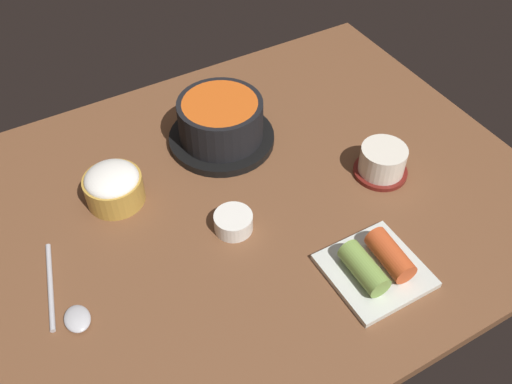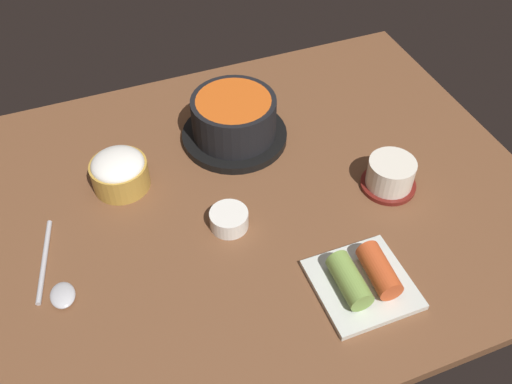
{
  "view_description": "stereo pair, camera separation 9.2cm",
  "coord_description": "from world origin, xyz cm",
  "px_view_note": "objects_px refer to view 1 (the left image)",
  "views": [
    {
      "loc": [
        -29.4,
        -57.09,
        72.12
      ],
      "look_at": [
        2.0,
        -2.0,
        5.0
      ],
      "focal_mm": 39.62,
      "sensor_mm": 36.0,
      "label": 1
    },
    {
      "loc": [
        -21.08,
        -61.06,
        72.12
      ],
      "look_at": [
        2.0,
        -2.0,
        5.0
      ],
      "focal_mm": 39.62,
      "sensor_mm": 36.0,
      "label": 2
    }
  ],
  "objects_px": {
    "tea_cup_with_saucer": "(382,161)",
    "spoon": "(68,308)",
    "banchan_cup_center": "(233,222)",
    "kimchi_plate": "(376,266)",
    "stone_pot": "(221,123)",
    "rice_bowl": "(113,186)"
  },
  "relations": [
    {
      "from": "tea_cup_with_saucer",
      "to": "kimchi_plate",
      "type": "distance_m",
      "value": 0.22
    },
    {
      "from": "tea_cup_with_saucer",
      "to": "spoon",
      "type": "height_order",
      "value": "tea_cup_with_saucer"
    },
    {
      "from": "rice_bowl",
      "to": "tea_cup_with_saucer",
      "type": "xyz_separation_m",
      "value": [
        0.43,
        -0.17,
        -0.01
      ]
    },
    {
      "from": "stone_pot",
      "to": "rice_bowl",
      "type": "height_order",
      "value": "stone_pot"
    },
    {
      "from": "banchan_cup_center",
      "to": "spoon",
      "type": "relative_size",
      "value": 0.35
    },
    {
      "from": "rice_bowl",
      "to": "spoon",
      "type": "xyz_separation_m",
      "value": [
        -0.13,
        -0.17,
        -0.03
      ]
    },
    {
      "from": "tea_cup_with_saucer",
      "to": "rice_bowl",
      "type": "bearing_deg",
      "value": 158.29
    },
    {
      "from": "stone_pot",
      "to": "rice_bowl",
      "type": "distance_m",
      "value": 0.23
    },
    {
      "from": "banchan_cup_center",
      "to": "stone_pot",
      "type": "bearing_deg",
      "value": 67.82
    },
    {
      "from": "stone_pot",
      "to": "tea_cup_with_saucer",
      "type": "xyz_separation_m",
      "value": [
        0.2,
        -0.21,
        -0.02
      ]
    },
    {
      "from": "tea_cup_with_saucer",
      "to": "banchan_cup_center",
      "type": "bearing_deg",
      "value": 176.77
    },
    {
      "from": "banchan_cup_center",
      "to": "rice_bowl",
      "type": "bearing_deg",
      "value": 132.7
    },
    {
      "from": "stone_pot",
      "to": "banchan_cup_center",
      "type": "xyz_separation_m",
      "value": [
        -0.08,
        -0.2,
        -0.03
      ]
    },
    {
      "from": "stone_pot",
      "to": "banchan_cup_center",
      "type": "relative_size",
      "value": 3.13
    },
    {
      "from": "spoon",
      "to": "stone_pot",
      "type": "bearing_deg",
      "value": 31.15
    },
    {
      "from": "banchan_cup_center",
      "to": "spoon",
      "type": "bearing_deg",
      "value": -176.31
    },
    {
      "from": "banchan_cup_center",
      "to": "kimchi_plate",
      "type": "relative_size",
      "value": 0.45
    },
    {
      "from": "rice_bowl",
      "to": "banchan_cup_center",
      "type": "height_order",
      "value": "rice_bowl"
    },
    {
      "from": "tea_cup_with_saucer",
      "to": "spoon",
      "type": "distance_m",
      "value": 0.56
    },
    {
      "from": "banchan_cup_center",
      "to": "tea_cup_with_saucer",
      "type": "bearing_deg",
      "value": -3.23
    },
    {
      "from": "stone_pot",
      "to": "kimchi_plate",
      "type": "xyz_separation_m",
      "value": [
        0.06,
        -0.38,
        -0.03
      ]
    },
    {
      "from": "tea_cup_with_saucer",
      "to": "stone_pot",
      "type": "bearing_deg",
      "value": 133.69
    }
  ]
}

